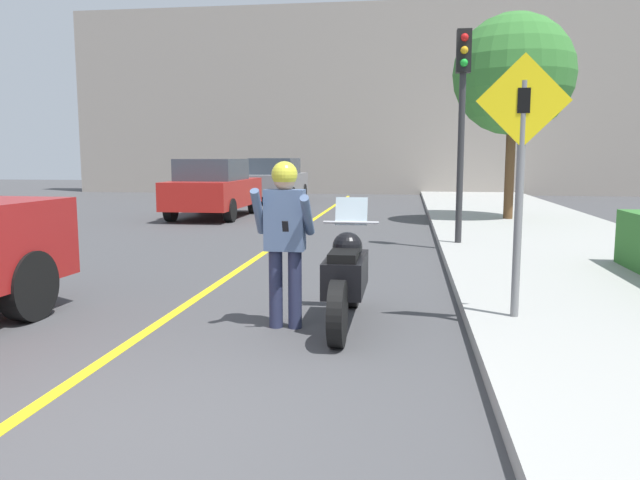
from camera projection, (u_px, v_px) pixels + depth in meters
ground_plane at (94, 430)px, 4.03m from camera, size 80.00×80.00×0.00m
road_center_line at (244, 266)px, 10.00m from camera, size 0.12×36.00×0.01m
building_backdrop at (366, 101)px, 28.97m from camera, size 28.00×1.20×8.63m
motorcycle at (346, 277)px, 6.51m from camera, size 0.62×2.19×1.30m
person_biker at (285, 227)px, 6.30m from camera, size 0.59×0.47×1.71m
crossing_sign at (521, 161)px, 6.11m from camera, size 0.91×0.08×2.60m
traffic_light at (462, 97)px, 11.34m from camera, size 0.26×0.30×3.87m
street_tree at (513, 75)px, 15.72m from camera, size 3.03×3.03×5.18m
parked_car_red at (214, 188)px, 17.93m from camera, size 1.88×4.20×1.68m
parked_car_grey at (276, 180)px, 23.99m from camera, size 1.88×4.20×1.68m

